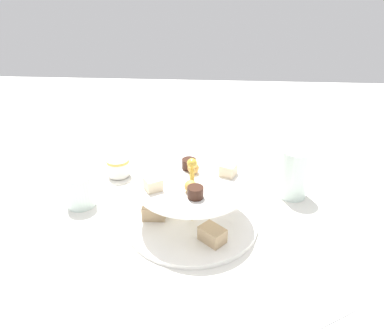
{
  "coord_description": "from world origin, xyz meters",
  "views": [
    {
      "loc": [
        -0.04,
        0.61,
        0.46
      ],
      "look_at": [
        0.0,
        0.0,
        0.14
      ],
      "focal_mm": 33.12,
      "sensor_mm": 36.0,
      "label": 1
    }
  ],
  "objects_px": {
    "water_glass_tall_right": "(294,174)",
    "butter_knife_left": "(312,328)",
    "tiered_serving_stand": "(192,205)",
    "butter_knife_right": "(196,157)",
    "water_glass_short_left": "(80,191)",
    "teacup_with_saucer": "(119,168)"
  },
  "relations": [
    {
      "from": "water_glass_tall_right",
      "to": "butter_knife_left",
      "type": "xyz_separation_m",
      "value": [
        0.03,
        0.37,
        -0.06
      ]
    },
    {
      "from": "tiered_serving_stand",
      "to": "butter_knife_right",
      "type": "distance_m",
      "value": 0.31
    },
    {
      "from": "tiered_serving_stand",
      "to": "water_glass_tall_right",
      "type": "xyz_separation_m",
      "value": [
        -0.23,
        -0.13,
        0.01
      ]
    },
    {
      "from": "water_glass_short_left",
      "to": "butter_knife_left",
      "type": "bearing_deg",
      "value": 147.1
    },
    {
      "from": "tiered_serving_stand",
      "to": "water_glass_short_left",
      "type": "relative_size",
      "value": 3.7
    },
    {
      "from": "water_glass_short_left",
      "to": "butter_knife_left",
      "type": "relative_size",
      "value": 0.44
    },
    {
      "from": "teacup_with_saucer",
      "to": "water_glass_short_left",
      "type": "bearing_deg",
      "value": 68.48
    },
    {
      "from": "tiered_serving_stand",
      "to": "water_glass_tall_right",
      "type": "distance_m",
      "value": 0.26
    },
    {
      "from": "water_glass_tall_right",
      "to": "teacup_with_saucer",
      "type": "xyz_separation_m",
      "value": [
        0.43,
        -0.06,
        -0.03
      ]
    },
    {
      "from": "water_glass_short_left",
      "to": "teacup_with_saucer",
      "type": "bearing_deg",
      "value": -111.52
    },
    {
      "from": "tiered_serving_stand",
      "to": "water_glass_short_left",
      "type": "height_order",
      "value": "tiered_serving_stand"
    },
    {
      "from": "tiered_serving_stand",
      "to": "teacup_with_saucer",
      "type": "height_order",
      "value": "tiered_serving_stand"
    },
    {
      "from": "tiered_serving_stand",
      "to": "water_glass_tall_right",
      "type": "bearing_deg",
      "value": -151.02
    },
    {
      "from": "butter_knife_right",
      "to": "water_glass_short_left",
      "type": "bearing_deg",
      "value": 43.98
    },
    {
      "from": "butter_knife_left",
      "to": "butter_knife_right",
      "type": "distance_m",
      "value": 0.59
    },
    {
      "from": "butter_knife_left",
      "to": "butter_knife_right",
      "type": "bearing_deg",
      "value": 79.88
    },
    {
      "from": "water_glass_tall_right",
      "to": "butter_knife_left",
      "type": "relative_size",
      "value": 0.69
    },
    {
      "from": "water_glass_tall_right",
      "to": "teacup_with_saucer",
      "type": "bearing_deg",
      "value": -7.49
    },
    {
      "from": "water_glass_short_left",
      "to": "butter_knife_left",
      "type": "distance_m",
      "value": 0.54
    },
    {
      "from": "water_glass_tall_right",
      "to": "butter_knife_right",
      "type": "distance_m",
      "value": 0.31
    },
    {
      "from": "butter_knife_right",
      "to": "teacup_with_saucer",
      "type": "bearing_deg",
      "value": 30.66
    },
    {
      "from": "water_glass_short_left",
      "to": "teacup_with_saucer",
      "type": "relative_size",
      "value": 0.83
    }
  ]
}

